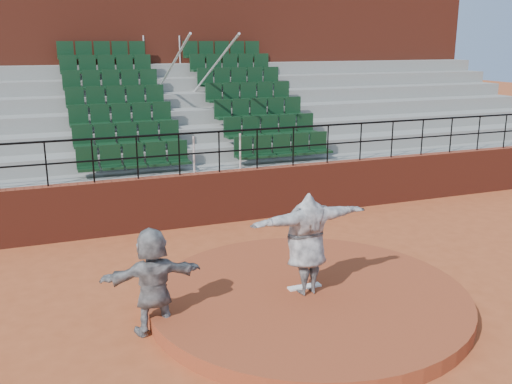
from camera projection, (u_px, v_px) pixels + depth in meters
ground at (308, 304)px, 9.92m from camera, size 90.00×90.00×0.00m
pitchers_mound at (308, 297)px, 9.88m from camera, size 5.50×5.50×0.25m
pitching_rubber at (304, 287)px, 9.98m from camera, size 0.60×0.15×0.03m
boundary_wall at (220, 197)px, 14.25m from camera, size 24.00×0.30×1.30m
wall_railing at (219, 143)px, 13.90m from camera, size 24.04×0.05×1.03m
seating_deck at (183, 143)px, 17.34m from camera, size 24.00×5.97×4.63m
press_box_facade at (154, 66)px, 20.35m from camera, size 24.00×3.00×7.10m
pitcher at (307, 244)px, 9.57m from camera, size 2.22×0.78×1.77m
fielder at (153, 281)px, 8.77m from camera, size 1.59×0.51×1.71m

